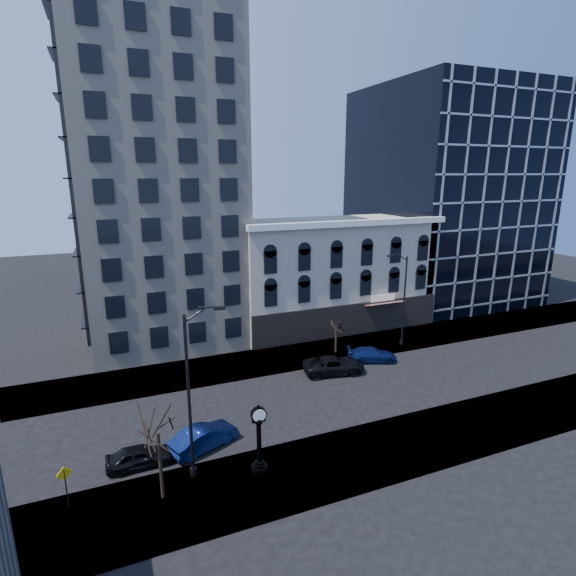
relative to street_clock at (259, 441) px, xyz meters
name	(u,v)px	position (x,y,z in m)	size (l,w,h in m)	color
ground	(284,403)	(4.32, 7.00, -2.04)	(160.00, 160.00, 0.00)	black
sidewalk_far	(252,363)	(4.32, 15.00, -1.98)	(160.00, 6.00, 0.12)	#9B978D
sidewalk_near	(332,463)	(4.32, -1.00, -1.98)	(160.00, 6.00, 0.12)	#9B978D
cream_tower	(155,150)	(-1.80, 25.88, 17.28)	(15.90, 15.40, 42.50)	beige
victorian_row	(329,273)	(16.32, 22.89, 3.96)	(22.60, 11.19, 12.50)	#C0B49E
glass_office	(444,197)	(36.32, 27.90, 11.96)	(20.00, 20.15, 28.00)	black
street_clock	(259,441)	(0.00, 0.00, 0.00)	(0.96, 0.96, 4.25)	black
street_lamp_near	(200,348)	(-2.95, 0.97, 5.87)	(2.67, 0.41, 10.33)	black
street_lamp_far	(400,275)	(19.22, 13.59, 5.38)	(2.51, 0.41, 9.67)	black
bare_tree_near	(157,418)	(-5.59, -0.23, 2.84)	(3.67, 3.67, 6.30)	black
bare_tree_far	(336,321)	(12.73, 14.32, 1.29)	(2.49, 2.49, 4.27)	black
warning_sign	(65,480)	(-10.25, 0.82, -0.22)	(0.76, 0.35, 2.47)	black
car_near_a	(140,456)	(-6.47, 3.20, -1.37)	(1.58, 3.92, 1.34)	black
car_near_b	(204,437)	(-2.54, 3.59, -1.29)	(1.60, 4.58, 1.51)	#0C194C
car_far_a	(334,365)	(10.39, 10.33, -1.29)	(2.49, 5.40, 1.50)	black
car_far_b	(372,355)	(14.91, 11.25, -1.38)	(1.85, 4.56, 1.32)	#0C194C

